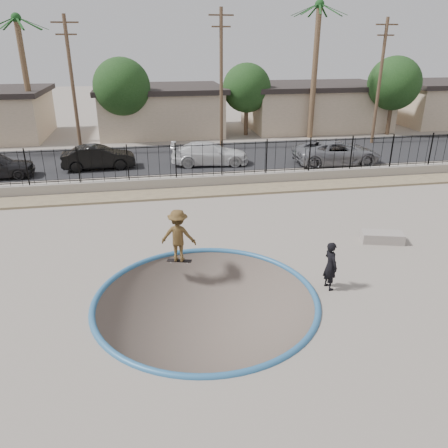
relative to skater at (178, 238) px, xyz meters
The scene contains 24 objects.
ground 10.62m from the skater, 86.69° to the left, with size 120.00×120.00×2.20m, color slate.
bowl_pit 2.84m from the skater, 76.97° to the right, with size 6.84×6.84×1.80m, color #4C413A, non-canonical shape.
coping_ring 2.84m from the skater, 76.97° to the right, with size 7.04×7.04×0.20m, color #2C6191.
rock_strip 7.68m from the skater, 85.47° to the left, with size 42.00×1.60×0.11m, color tan.
retaining_wall 8.75m from the skater, 86.04° to the left, with size 42.00×0.45×0.60m, color gray.
fence 8.74m from the skater, 86.04° to the left, with size 40.00×0.04×1.80m.
street 15.44m from the skater, 87.76° to the left, with size 90.00×8.00×0.04m, color black.
house_center 24.93m from the skater, 88.62° to the left, with size 10.60×8.60×3.90m.
house_east 28.88m from the skater, 59.61° to the left, with size 12.60×8.60×3.90m.
palm_mid 24.96m from the skater, 112.76° to the left, with size 2.30×2.30×9.30m.
palm_right 24.81m from the skater, 58.29° to the left, with size 2.30×2.30×10.30m.
utility_pole_left 18.60m from the skater, 107.24° to the left, with size 1.70×0.24×9.00m.
utility_pole_mid 18.44m from the skater, 75.19° to the left, with size 1.70×0.24×9.50m.
utility_pole_right 24.34m from the skater, 46.34° to the left, with size 1.70×0.24×9.00m.
street_tree_left 21.77m from the skater, 96.39° to the left, with size 4.32×4.32×6.36m.
street_tree_mid 23.83m from the skater, 71.25° to the left, with size 3.96×3.96×5.83m.
street_tree_right 28.47m from the skater, 46.14° to the left, with size 4.32×4.32×6.36m.
skater is the anchor object (origin of this frame).
skateboard 0.90m from the skater, 104.04° to the right, with size 0.92×0.46×0.08m.
videographer 5.30m from the skater, 29.76° to the right, with size 0.59×0.39×1.62m, color black.
concrete_ledge 8.14m from the skater, ahead, with size 1.60×0.70×0.40m, color gray.
car_b 13.94m from the skater, 105.97° to the left, with size 1.53×4.39×1.45m, color black.
car_c 13.53m from the skater, 76.77° to the left, with size 2.00×4.93×1.43m, color silver.
car_d 16.23m from the skater, 46.63° to the left, with size 2.56×5.55×1.54m, color gray.
Camera 1 is at (-1.52, -12.49, 7.38)m, focal length 35.00 mm.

